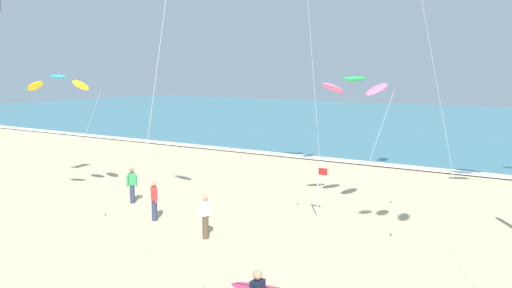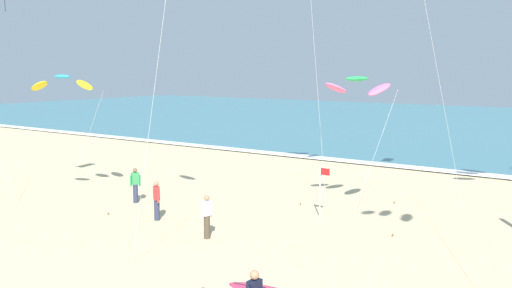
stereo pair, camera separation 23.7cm
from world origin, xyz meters
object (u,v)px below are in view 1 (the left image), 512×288
bystander_white_top (205,216)px  lifeguard_flag (319,187)px  bystander_green_top (132,185)px  kite_arc_emerald_high (354,86)px  bystander_red_top (154,201)px  kite_arc_cobalt_near (59,83)px

bystander_white_top → lifeguard_flag: bearing=67.9°
bystander_green_top → lifeguard_flag: bearing=17.6°
kite_arc_emerald_high → bystander_white_top: 7.98m
bystander_green_top → bystander_white_top: same height
bystander_red_top → lifeguard_flag: size_ratio=0.76×
kite_arc_emerald_high → bystander_green_top: size_ratio=3.59×
bystander_red_top → bystander_green_top: size_ratio=1.00×
bystander_red_top → bystander_green_top: bearing=151.4°
kite_arc_cobalt_near → bystander_green_top: 5.69m
kite_arc_emerald_high → lifeguard_flag: bearing=-136.0°
kite_arc_emerald_high → bystander_white_top: bearing=-117.1°
lifeguard_flag → bystander_green_top: bearing=-162.4°
kite_arc_emerald_high → bystander_red_top: (-6.19, -5.12, -4.53)m
kite_arc_cobalt_near → bystander_red_top: bearing=-2.7°
bystander_red_top → kite_arc_emerald_high: bearing=39.6°
kite_arc_emerald_high → bystander_white_top: size_ratio=3.59×
kite_arc_emerald_high → bystander_green_top: 10.75m
kite_arc_emerald_high → bystander_red_top: 9.22m
kite_arc_emerald_high → bystander_red_top: bearing=-140.4°
kite_arc_emerald_high → bystander_white_top: (-2.99, -5.85, -4.53)m
kite_arc_cobalt_near → bystander_green_top: size_ratio=3.62×
kite_arc_cobalt_near → bystander_red_top: size_ratio=3.62×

